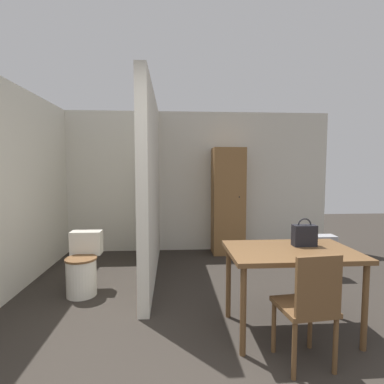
# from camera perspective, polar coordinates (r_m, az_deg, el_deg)

# --- Properties ---
(wall_back) EXTENTS (5.21, 0.12, 2.50)m
(wall_back) POSITION_cam_1_polar(r_m,az_deg,el_deg) (5.46, -1.17, 1.97)
(wall_back) COLOR beige
(wall_back) RESTS_ON ground_plane
(partition_wall) EXTENTS (0.12, 2.51, 2.50)m
(partition_wall) POSITION_cam_1_polar(r_m,az_deg,el_deg) (4.16, -7.84, 1.10)
(partition_wall) COLOR beige
(partition_wall) RESTS_ON ground_plane
(dining_table) EXTENTS (1.13, 0.74, 0.77)m
(dining_table) POSITION_cam_1_polar(r_m,az_deg,el_deg) (2.90, 18.28, -12.03)
(dining_table) COLOR brown
(dining_table) RESTS_ON ground_plane
(wooden_chair) EXTENTS (0.43, 0.43, 0.89)m
(wooden_chair) POSITION_cam_1_polar(r_m,az_deg,el_deg) (2.52, 21.36, -19.40)
(wooden_chair) COLOR brown
(wooden_chair) RESTS_ON ground_plane
(toilet) EXTENTS (0.37, 0.51, 0.72)m
(toilet) POSITION_cam_1_polar(r_m,az_deg,el_deg) (3.91, -20.08, -13.29)
(toilet) COLOR silver
(toilet) RESTS_ON ground_plane
(handbag) EXTENTS (0.21, 0.10, 0.26)m
(handbag) POSITION_cam_1_polar(r_m,az_deg,el_deg) (3.02, 20.60, -7.68)
(handbag) COLOR black
(handbag) RESTS_ON dining_table
(wooden_cabinet) EXTENTS (0.55, 0.45, 1.85)m
(wooden_cabinet) POSITION_cam_1_polar(r_m,az_deg,el_deg) (5.28, 6.86, -1.71)
(wooden_cabinet) COLOR brown
(wooden_cabinet) RESTS_ON ground_plane
(space_heater) EXTENTS (0.29, 0.19, 0.57)m
(space_heater) POSITION_cam_1_polar(r_m,az_deg,el_deg) (4.61, 23.79, -11.06)
(space_heater) COLOR #9E9EA3
(space_heater) RESTS_ON ground_plane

